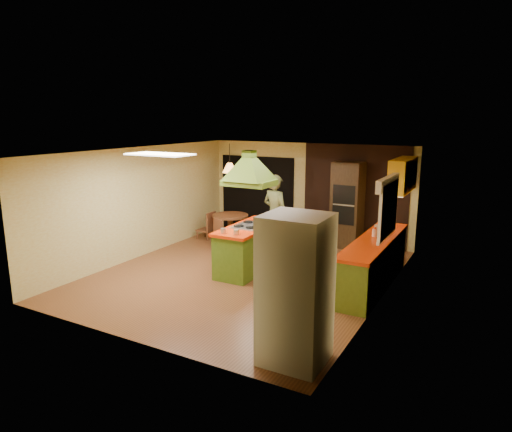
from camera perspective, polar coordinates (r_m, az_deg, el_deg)
The scene contains 21 objects.
ground at distance 9.42m, azimuth -1.31°, elevation -7.26°, with size 6.50×6.50×0.00m, color brown.
room_walls at distance 9.08m, azimuth -1.35°, elevation 0.19°, with size 5.50×6.50×6.50m.
ceiling_plane at distance 8.90m, azimuth -1.39°, elevation 8.09°, with size 6.50×6.50×0.00m, color silver.
brick_panel at distance 11.52m, azimuth 12.23°, elevation 2.52°, with size 2.64×0.03×2.50m, color #381E14.
nook_opening at distance 12.60m, azimuth 0.13°, elevation 2.70°, with size 2.20×0.03×2.10m, color black.
right_counter at distance 8.93m, azimuth 14.48°, elevation -5.65°, with size 0.62×3.05×0.92m.
upper_cabinets at distance 10.12m, azimuth 17.89°, elevation 4.88°, with size 0.34×1.40×0.70m, color yellow.
window_right at distance 8.38m, azimuth 16.25°, elevation 2.31°, with size 0.12×1.35×1.06m.
fluor_panel at distance 8.56m, azimuth -11.94°, elevation 7.56°, with size 1.20×0.60×0.03m, color white.
kitchen_island at distance 9.53m, azimuth -0.82°, elevation -3.98°, with size 0.81×1.92×0.97m.
range_hood at distance 9.19m, azimuth -0.85°, elevation 6.68°, with size 0.98×0.71×0.79m.
man at distance 10.56m, azimuth 2.43°, elevation 0.17°, with size 0.68×0.45×1.87m, color #4E532C.
refrigerator at distance 5.93m, azimuth 4.96°, elevation -9.20°, with size 0.81×0.77×1.97m, color silver.
wall_oven at distance 11.32m, azimuth 11.35°, elevation 1.36°, with size 0.72×0.63×2.10m.
dining_table at distance 11.75m, azimuth -3.22°, elevation -0.83°, with size 0.92×0.92×0.70m.
chair_left at distance 12.08m, azimuth -6.28°, elevation -1.13°, with size 0.40×0.40×0.72m, color brown, non-canonical shape.
chair_near at distance 11.11m, azimuth -3.89°, elevation -2.17°, with size 0.42×0.42×0.76m, color brown, non-canonical shape.
pendant_lamp at distance 11.51m, azimuth -3.31°, elevation 6.04°, with size 0.37×0.37×0.24m, color #FF9E3F.
canister_large at distance 9.73m, azimuth 15.87°, elevation -0.72°, with size 0.16×0.16×0.24m, color beige.
canister_medium at distance 9.16m, azimuth 14.98°, elevation -1.64°, with size 0.13×0.13×0.19m, color beige.
canister_small at distance 8.97m, azimuth 14.66°, elevation -2.05°, with size 0.11×0.11×0.14m, color #F9E5C8.
Camera 1 is at (4.46, -7.67, 3.16)m, focal length 32.00 mm.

